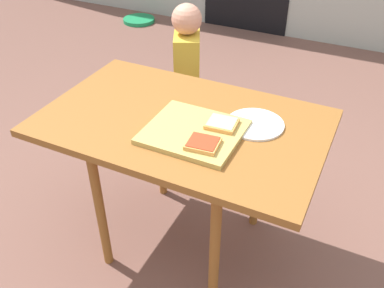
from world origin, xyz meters
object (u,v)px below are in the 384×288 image
pizza_slice_near_right (203,143)px  garden_hose_coil (139,20)px  plate_white_right (255,124)px  child_left (187,77)px  cutting_board (194,132)px  pizza_slice_far_right (222,124)px  dining_table (183,134)px

pizza_slice_near_right → garden_hose_coil: bearing=126.4°
plate_white_right → garden_hose_coil: size_ratio=0.67×
child_left → plate_white_right: bearing=-44.5°
child_left → pizza_slice_near_right: bearing=-60.1°
cutting_board → garden_hose_coil: cutting_board is taller
cutting_board → pizza_slice_near_right: (0.07, -0.08, 0.02)m
plate_white_right → child_left: size_ratio=0.24×
pizza_slice_far_right → garden_hose_coil: 3.38m
pizza_slice_far_right → child_left: child_left is taller
dining_table → plate_white_right: plate_white_right is taller
pizza_slice_far_right → plate_white_right: size_ratio=0.54×
pizza_slice_far_right → garden_hose_coil: bearing=128.2°
cutting_board → garden_hose_coil: 3.38m
pizza_slice_far_right → garden_hose_coil: pizza_slice_far_right is taller
cutting_board → plate_white_right: 0.25m
plate_white_right → garden_hose_coil: (-2.15, 2.50, -0.72)m
pizza_slice_near_right → plate_white_right: pizza_slice_near_right is taller
cutting_board → pizza_slice_near_right: 0.11m
dining_table → pizza_slice_near_right: bearing=-43.5°
dining_table → cutting_board: 0.14m
child_left → pizza_slice_far_right: bearing=-54.2°
garden_hose_coil → dining_table: bearing=-54.3°
pizza_slice_near_right → child_left: size_ratio=0.13×
dining_table → pizza_slice_far_right: 0.20m
dining_table → plate_white_right: (0.28, 0.09, 0.08)m
pizza_slice_near_right → pizza_slice_far_right: same height
pizza_slice_near_right → pizza_slice_far_right: size_ratio=1.01×
pizza_slice_near_right → child_left: bearing=119.9°
dining_table → garden_hose_coil: bearing=125.7°
pizza_slice_near_right → dining_table: bearing=136.5°
cutting_board → garden_hose_coil: size_ratio=1.05×
cutting_board → pizza_slice_near_right: pizza_slice_near_right is taller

